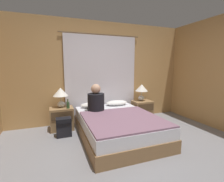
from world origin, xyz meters
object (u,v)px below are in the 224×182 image
bed (117,126)px  nightstand_right (142,110)px  backpack_on_floor (64,126)px  pillow_left (92,105)px  person_left_in_bed (96,100)px  nightstand_left (62,119)px  beer_bottle_on_left_stand (68,105)px  lamp_right (142,89)px  lamp_left (61,94)px  pillow_right (117,103)px

bed → nightstand_right: size_ratio=4.00×
backpack_on_floor → pillow_left: bearing=32.8°
person_left_in_bed → pillow_left: bearing=89.5°
nightstand_left → beer_bottle_on_left_stand: bearing=-36.8°
nightstand_left → nightstand_right: (2.05, 0.00, 0.00)m
lamp_right → lamp_left: bearing=180.0°
lamp_left → nightstand_right: bearing=-1.7°
pillow_left → backpack_on_floor: (-0.70, -0.45, -0.28)m
pillow_left → person_left_in_bed: 0.40m
nightstand_left → pillow_left: size_ratio=0.89×
bed → person_left_in_bed: size_ratio=3.35×
beer_bottle_on_left_stand → bed: bearing=-36.1°
beer_bottle_on_left_stand → nightstand_right: bearing=3.0°
nightstand_left → backpack_on_floor: nightstand_left is taller
lamp_right → nightstand_left: bearing=-178.3°
pillow_left → backpack_on_floor: pillow_left is taller
lamp_right → pillow_right: lamp_right is taller
pillow_left → beer_bottle_on_left_stand: beer_bottle_on_left_stand is taller
lamp_left → lamp_right: (2.05, 0.00, 0.00)m
bed → nightstand_right: bearing=36.2°
bed → person_left_in_bed: bearing=125.3°
bed → pillow_right: (0.31, 0.81, 0.28)m
nightstand_right → lamp_right: (-0.00, 0.06, 0.55)m
lamp_right → person_left_in_bed: 1.40m
bed → nightstand_left: (-1.03, 0.75, 0.04)m
nightstand_right → backpack_on_floor: 2.08m
backpack_on_floor → pillow_right: bearing=18.8°
lamp_right → pillow_right: 0.78m
bed → lamp_right: lamp_right is taller
nightstand_right → pillow_left: size_ratio=0.89×
beer_bottle_on_left_stand → backpack_on_floor: beer_bottle_on_left_stand is taller
nightstand_left → bed: bearing=-36.2°
bed → lamp_right: size_ratio=4.55×
pillow_right → bed: bearing=-111.2°
lamp_right → pillow_left: 1.37m
beer_bottle_on_left_stand → backpack_on_floor: (-0.12, -0.29, -0.36)m
pillow_left → nightstand_left: bearing=-175.5°
pillow_right → beer_bottle_on_left_stand: bearing=-172.5°
bed → nightstand_left: 1.27m
lamp_right → pillow_left: bearing=-179.9°
nightstand_right → pillow_right: size_ratio=0.89×
person_left_in_bed → bed: bearing=-54.7°
bed → person_left_in_bed: person_left_in_bed is taller
bed → backpack_on_floor: bed is taller
nightstand_left → lamp_left: lamp_left is taller
person_left_in_bed → nightstand_right: bearing=12.8°
bed → nightstand_right: (1.03, 0.75, 0.04)m
nightstand_right → person_left_in_bed: person_left_in_bed is taller
nightstand_left → backpack_on_floor: size_ratio=1.30×
nightstand_left → nightstand_right: bearing=0.0°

